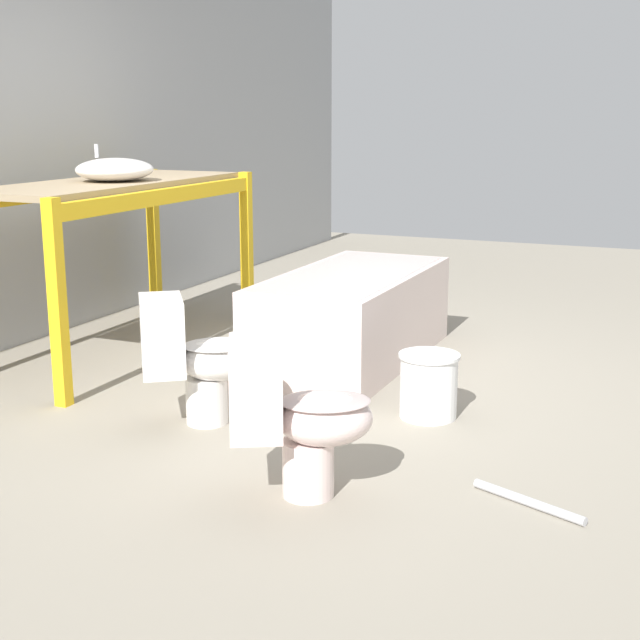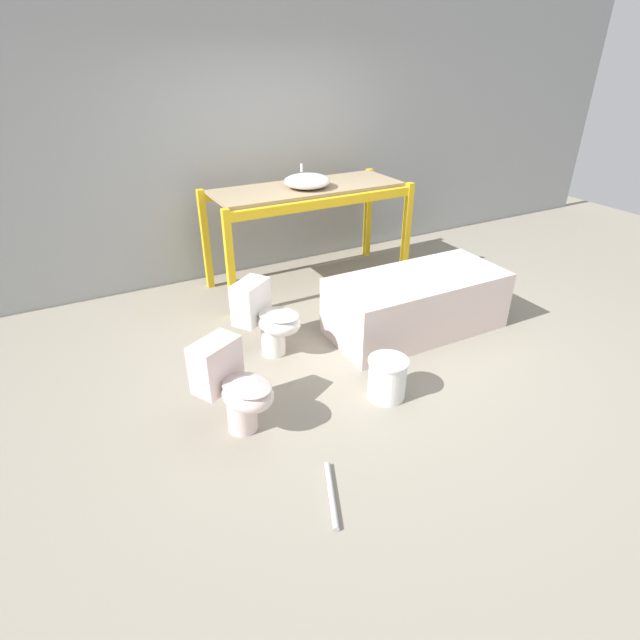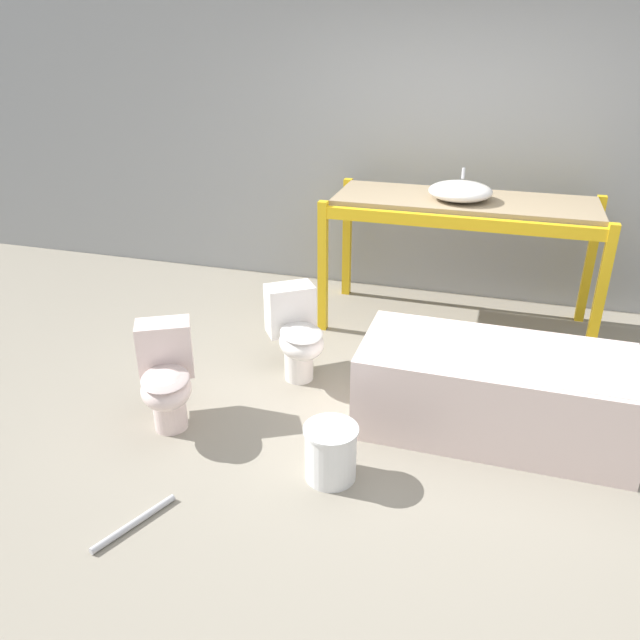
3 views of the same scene
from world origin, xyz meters
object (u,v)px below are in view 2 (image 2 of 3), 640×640
Objects in this scene: toilet_far at (234,385)px; bucket_white at (387,377)px; bathtub_main at (417,299)px; sink_basin at (307,181)px; toilet_near at (267,317)px.

toilet_far reaches higher than bucket_white.
bathtub_main is 2.53× the size of toilet_far.
sink_basin reaches higher than bathtub_main.
sink_basin is at bearing 23.13° from toilet_far.
toilet_near is 1.96× the size of bucket_white.
bathtub_main is at bearing -47.28° from toilet_near.
sink_basin is 1.48× the size of bucket_white.
toilet_near is at bearing 168.85° from bathtub_main.
sink_basin is 1.67m from toilet_near.
bucket_white is at bearing -39.04° from toilet_far.
bathtub_main is 2.00m from toilet_far.
toilet_near and toilet_far have the same top height.
toilet_far is (-1.53, -1.90, -0.80)m from sink_basin.
bucket_white is at bearing -138.01° from bathtub_main.
sink_basin is 0.30× the size of bathtub_main.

